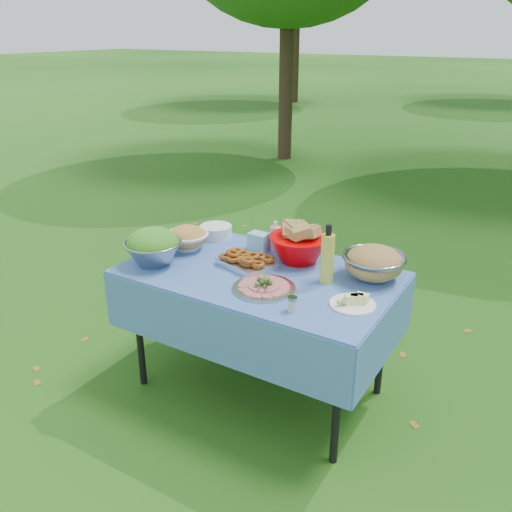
{
  "coord_description": "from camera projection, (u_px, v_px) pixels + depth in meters",
  "views": [
    {
      "loc": [
        1.37,
        -2.3,
        1.99
      ],
      "look_at": [
        -0.02,
        0.0,
        0.85
      ],
      "focal_mm": 38.0,
      "sensor_mm": 36.0,
      "label": 1
    }
  ],
  "objects": [
    {
      "name": "shaker",
      "position": [
        292.0,
        304.0,
        2.52
      ],
      "size": [
        0.05,
        0.05,
        0.07
      ],
      "primitive_type": "cylinder",
      "rotation": [
        0.0,
        0.0,
        -0.04
      ],
      "color": "silver",
      "rests_on": "picnic_table"
    },
    {
      "name": "salad_bowl",
      "position": [
        153.0,
        246.0,
        3.0
      ],
      "size": [
        0.38,
        0.38,
        0.21
      ],
      "primitive_type": null,
      "rotation": [
        0.0,
        0.0,
        0.24
      ],
      "color": "gray",
      "rests_on": "picnic_table"
    },
    {
      "name": "pasta_bowl_steel",
      "position": [
        374.0,
        262.0,
        2.83
      ],
      "size": [
        0.4,
        0.4,
        0.18
      ],
      "primitive_type": null,
      "rotation": [
        0.0,
        0.0,
        0.21
      ],
      "color": "gray",
      "rests_on": "picnic_table"
    },
    {
      "name": "oil_bottle",
      "position": [
        327.0,
        254.0,
        2.76
      ],
      "size": [
        0.09,
        0.09,
        0.31
      ],
      "primitive_type": "cylinder",
      "rotation": [
        0.0,
        0.0,
        0.28
      ],
      "color": "#CECF41",
      "rests_on": "picnic_table"
    },
    {
      "name": "charcuterie_platter",
      "position": [
        264.0,
        282.0,
        2.73
      ],
      "size": [
        0.38,
        0.38,
        0.07
      ],
      "primitive_type": "cylinder",
      "rotation": [
        0.0,
        0.0,
        0.22
      ],
      "color": "silver",
      "rests_on": "picnic_table"
    },
    {
      "name": "ground",
      "position": [
        259.0,
        387.0,
        3.24
      ],
      "size": [
        80.0,
        80.0,
        0.0
      ],
      "primitive_type": "plane",
      "color": "#0E3A0A",
      "rests_on": "ground"
    },
    {
      "name": "picnic_table",
      "position": [
        259.0,
        332.0,
        3.09
      ],
      "size": [
        1.46,
        0.86,
        0.76
      ],
      "primitive_type": "cube",
      "color": "#84AFFF",
      "rests_on": "ground"
    },
    {
      "name": "sanitizer_bottle",
      "position": [
        275.0,
        236.0,
        3.18
      ],
      "size": [
        0.08,
        0.08,
        0.18
      ],
      "primitive_type": "cylinder",
      "rotation": [
        0.0,
        0.0,
        -0.26
      ],
      "color": "pink",
      "rests_on": "picnic_table"
    },
    {
      "name": "wipes_box",
      "position": [
        259.0,
        241.0,
        3.21
      ],
      "size": [
        0.12,
        0.09,
        0.1
      ],
      "primitive_type": "cube",
      "rotation": [
        0.0,
        0.0,
        -0.03
      ],
      "color": "#8BC8E8",
      "rests_on": "picnic_table"
    },
    {
      "name": "bread_bowl",
      "position": [
        299.0,
        242.0,
        3.04
      ],
      "size": [
        0.45,
        0.45,
        0.22
      ],
      "primitive_type": null,
      "rotation": [
        0.0,
        0.0,
        0.43
      ],
      "color": "#E60003",
      "rests_on": "picnic_table"
    },
    {
      "name": "fried_tray",
      "position": [
        246.0,
        261.0,
        2.99
      ],
      "size": [
        0.35,
        0.29,
        0.07
      ],
      "primitive_type": "cube",
      "rotation": [
        0.0,
        0.0,
        -0.28
      ],
      "color": "silver",
      "rests_on": "picnic_table"
    },
    {
      "name": "pasta_bowl_white",
      "position": [
        187.0,
        237.0,
        3.22
      ],
      "size": [
        0.32,
        0.32,
        0.14
      ],
      "primitive_type": null,
      "rotation": [
        0.0,
        0.0,
        0.29
      ],
      "color": "white",
      "rests_on": "picnic_table"
    },
    {
      "name": "cheese_plate",
      "position": [
        353.0,
        300.0,
        2.57
      ],
      "size": [
        0.29,
        0.29,
        0.06
      ],
      "primitive_type": "cylinder",
      "rotation": [
        0.0,
        0.0,
        0.43
      ],
      "color": "white",
      "rests_on": "picnic_table"
    },
    {
      "name": "plate_stack",
      "position": [
        216.0,
        231.0,
        3.42
      ],
      "size": [
        0.21,
        0.21,
        0.07
      ],
      "primitive_type": "cylinder",
      "rotation": [
        0.0,
        0.0,
        -0.06
      ],
      "color": "white",
      "rests_on": "picnic_table"
    }
  ]
}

